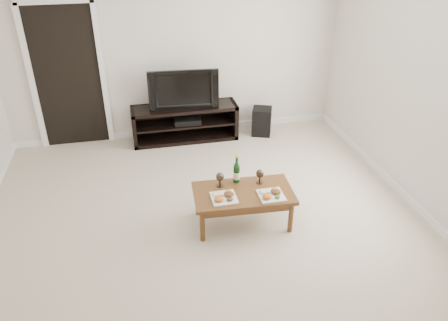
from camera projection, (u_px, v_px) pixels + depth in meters
floor at (211, 241)px, 4.72m from camera, size 5.50×5.50×0.00m
back_wall at (175, 52)px, 6.44m from camera, size 5.00×0.04×2.60m
doorway at (68, 78)px, 6.25m from camera, size 0.90×0.02×2.05m
media_console at (185, 123)px, 6.72m from camera, size 1.60×0.45×0.55m
television at (183, 88)px, 6.44m from camera, size 1.04×0.20×0.59m
av_receiver at (187, 120)px, 6.70m from camera, size 0.41×0.32×0.08m
subwoofer at (262, 121)px, 6.91m from camera, size 0.38×0.38×0.44m
coffee_table at (243, 207)px, 4.90m from camera, size 1.13×0.66×0.42m
plate_left at (224, 196)px, 4.66m from camera, size 0.27×0.27×0.07m
plate_right at (271, 194)px, 4.71m from camera, size 0.27×0.27×0.07m
wine_bottle at (237, 168)px, 4.89m from camera, size 0.07×0.07×0.35m
goblet_left at (220, 179)px, 4.86m from camera, size 0.09×0.09×0.17m
goblet_right at (260, 176)px, 4.92m from camera, size 0.09×0.09×0.17m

